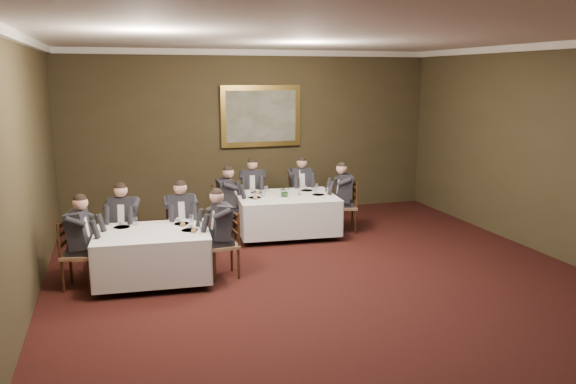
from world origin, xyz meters
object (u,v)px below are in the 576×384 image
painting (261,116)px  candlestick (300,186)px  table_main (286,212)px  chair_main_backleft (253,210)px  diner_main_endright (345,206)px  diner_sec_endright (223,244)px  diner_main_endleft (225,212)px  table_second (153,252)px  chair_sec_backleft (126,248)px  chair_main_endleft (224,224)px  diner_sec_backleft (125,234)px  chair_sec_endleft (79,268)px  diner_main_backright (300,197)px  chair_sec_backright (182,245)px  chair_sec_endright (224,258)px  diner_sec_endleft (78,253)px  centerpiece (285,191)px  diner_sec_backright (181,231)px  chair_main_endright (345,217)px  diner_main_backleft (253,199)px  chair_main_backright (300,208)px

painting → candlestick: bearing=-82.4°
table_main → chair_main_backleft: size_ratio=1.97×
diner_main_endright → diner_sec_endright: bearing=137.4°
diner_main_endleft → table_second: bearing=-38.3°
chair_sec_backleft → diner_sec_endright: size_ratio=0.74×
chair_main_endleft → diner_sec_backleft: 2.08m
table_second → chair_sec_endleft: 1.05m
diner_main_backright → chair_sec_backright: 3.26m
table_second → candlestick: bearing=31.6°
painting → chair_sec_endleft: bearing=-135.7°
chair_sec_backright → chair_sec_endright: (0.53, -0.89, 0.00)m
painting → diner_main_backright: bearing=-58.3°
chair_sec_backright → diner_sec_endleft: (-1.53, -0.72, 0.23)m
table_main → chair_main_endleft: bearing=174.8°
chair_sec_endleft → centerpiece: chair_sec_endleft is taller
diner_main_endright → diner_sec_endright: (-2.72, -1.76, 0.00)m
diner_main_endleft → diner_sec_backleft: bearing=-61.4°
chair_main_endleft → diner_sec_backleft: (-1.79, -1.03, 0.23)m
table_second → diner_sec_backleft: size_ratio=1.29×
diner_sec_backleft → diner_sec_backright: 0.88m
diner_main_backright → chair_main_endright: 1.18m
painting → diner_sec_backright: bearing=-126.4°
diner_sec_backright → chair_sec_endright: size_ratio=1.35×
diner_sec_endright → diner_main_endleft: bearing=-15.6°
chair_sec_endright → painting: painting is taller
chair_sec_backright → chair_sec_endright: 1.03m
chair_main_endleft → table_main: bearing=83.7°
diner_sec_endright → painting: 4.33m
diner_main_backleft → diner_sec_backleft: same height
diner_main_endleft → diner_sec_endleft: bearing=-54.7°
chair_main_endright → candlestick: bearing=100.2°
diner_main_backleft → diner_sec_endright: same height
chair_main_endright → diner_sec_backleft: diner_sec_backleft is taller
chair_main_backright → diner_main_endleft: 1.92m
diner_main_backright → table_main: bearing=59.8°
diner_main_backright → chair_main_endright: diner_main_backright is taller
table_main → centerpiece: bearing=-120.5°
table_second → diner_main_backleft: (2.18, 2.77, 0.06)m
table_second → chair_sec_backleft: 0.96m
diner_main_backright → chair_main_backleft: bearing=-3.0°
chair_sec_endright → diner_sec_endright: 0.23m
chair_main_backleft → chair_main_endleft: 1.17m
chair_main_backright → diner_main_endleft: size_ratio=0.74×
diner_main_endright → chair_main_endleft: bearing=99.2°
diner_main_backright → chair_sec_backleft: diner_main_backright is taller
diner_sec_backleft → painting: size_ratio=0.77×
chair_sec_backleft → chair_sec_backright: 0.88m
chair_main_endleft → chair_sec_endright: 2.01m
table_main → diner_sec_backleft: (-2.96, -0.92, 0.06)m
diner_main_backleft → diner_sec_endright: bearing=82.5°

